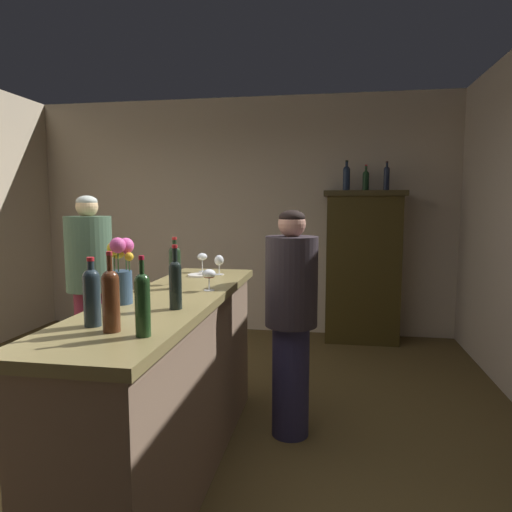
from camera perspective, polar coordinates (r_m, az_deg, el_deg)
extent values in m
plane|color=brown|center=(3.15, -14.22, -23.83)|extent=(7.98, 7.98, 0.00)
cube|color=#C2B098|center=(5.73, -1.93, 5.03)|extent=(5.30, 0.12, 2.87)
cube|color=#836853|center=(2.80, -10.55, -16.22)|extent=(0.50, 2.14, 1.01)
cube|color=olive|center=(2.64, -10.79, -5.51)|extent=(0.57, 2.23, 0.05)
cube|color=#342A0F|center=(5.35, 13.21, -1.35)|extent=(0.82, 0.39, 1.74)
cube|color=#342B15|center=(5.31, 13.44, 7.64)|extent=(0.90, 0.45, 0.06)
cylinder|color=#1E2B33|center=(2.07, -19.87, -5.42)|extent=(0.07, 0.07, 0.21)
sphere|color=#1E2B33|center=(2.05, -19.98, -2.53)|extent=(0.07, 0.07, 0.07)
cylinder|color=#1E2B33|center=(2.04, -20.02, -1.56)|extent=(0.03, 0.03, 0.07)
cylinder|color=#B21B23|center=(2.04, -20.06, -0.36)|extent=(0.03, 0.03, 0.02)
cylinder|color=#4D2715|center=(1.95, -17.73, -5.92)|extent=(0.07, 0.07, 0.22)
sphere|color=#4D2715|center=(1.93, -17.84, -2.76)|extent=(0.07, 0.07, 0.07)
cylinder|color=#4D2715|center=(1.93, -17.89, -1.34)|extent=(0.02, 0.02, 0.10)
cylinder|color=#AD272D|center=(1.92, -17.95, 0.32)|extent=(0.03, 0.03, 0.02)
cylinder|color=#1C381A|center=(1.85, -14.02, -6.45)|extent=(0.06, 0.06, 0.22)
sphere|color=#1C381A|center=(1.83, -14.12, -3.08)|extent=(0.06, 0.06, 0.06)
cylinder|color=#1C381A|center=(1.82, -14.15, -1.77)|extent=(0.02, 0.02, 0.08)
cylinder|color=#B5152C|center=(1.82, -14.20, -0.21)|extent=(0.02, 0.02, 0.02)
cylinder|color=black|center=(2.29, -10.07, -4.00)|extent=(0.06, 0.06, 0.21)
sphere|color=black|center=(2.28, -10.12, -1.41)|extent=(0.06, 0.06, 0.06)
cylinder|color=black|center=(2.27, -10.15, -0.21)|extent=(0.03, 0.03, 0.10)
cylinder|color=#B11B22|center=(2.27, -10.17, 1.19)|extent=(0.03, 0.03, 0.02)
cylinder|color=#1F341E|center=(2.85, -10.13, -1.78)|extent=(0.07, 0.07, 0.23)
sphere|color=#1F341E|center=(2.84, -10.18, 0.49)|extent=(0.07, 0.07, 0.07)
cylinder|color=#1F341E|center=(2.83, -10.19, 1.26)|extent=(0.03, 0.03, 0.08)
cylinder|color=red|center=(2.83, -10.21, 2.19)|extent=(0.03, 0.03, 0.02)
cylinder|color=white|center=(3.39, -4.64, -2.31)|extent=(0.07, 0.07, 0.00)
cylinder|color=white|center=(3.38, -4.65, -1.74)|extent=(0.01, 0.01, 0.06)
ellipsoid|color=white|center=(3.37, -4.66, -0.54)|extent=(0.07, 0.07, 0.08)
cylinder|color=white|center=(2.77, -5.90, -4.30)|extent=(0.07, 0.07, 0.00)
cylinder|color=white|center=(2.76, -5.90, -3.54)|extent=(0.01, 0.01, 0.07)
ellipsoid|color=white|center=(2.75, -5.92, -2.23)|extent=(0.08, 0.08, 0.06)
ellipsoid|color=maroon|center=(2.76, -5.92, -2.56)|extent=(0.07, 0.07, 0.02)
cylinder|color=white|center=(3.03, -10.05, -3.44)|extent=(0.06, 0.06, 0.00)
cylinder|color=white|center=(3.02, -10.06, -2.67)|extent=(0.01, 0.01, 0.08)
ellipsoid|color=white|center=(3.01, -10.09, -1.35)|extent=(0.08, 0.08, 0.06)
ellipsoid|color=maroon|center=(3.01, -10.08, -1.67)|extent=(0.06, 0.06, 0.02)
cylinder|color=white|center=(3.54, -6.73, -1.94)|extent=(0.06, 0.06, 0.00)
cylinder|color=white|center=(3.54, -6.74, -1.22)|extent=(0.01, 0.01, 0.09)
ellipsoid|color=white|center=(3.53, -6.76, -0.08)|extent=(0.08, 0.08, 0.06)
cylinder|color=#314A66|center=(2.49, -16.63, -3.78)|extent=(0.12, 0.12, 0.17)
cylinder|color=#38602D|center=(2.45, -15.58, -1.77)|extent=(0.01, 0.01, 0.15)
sphere|color=gold|center=(2.44, -15.64, -0.08)|extent=(0.05, 0.05, 0.05)
cylinder|color=#38602D|center=(2.49, -15.96, -1.03)|extent=(0.01, 0.01, 0.20)
sphere|color=#D04792|center=(2.48, -16.03, 1.23)|extent=(0.09, 0.09, 0.09)
cylinder|color=#38602D|center=(2.50, -16.90, -1.37)|extent=(0.01, 0.01, 0.17)
sphere|color=gold|center=(2.49, -16.96, 0.57)|extent=(0.08, 0.08, 0.08)
cylinder|color=#38602D|center=(2.47, -17.32, -1.27)|extent=(0.01, 0.01, 0.19)
sphere|color=yellow|center=(2.46, -17.39, 0.91)|extent=(0.07, 0.07, 0.07)
cylinder|color=#38602D|center=(2.44, -16.88, -1.13)|extent=(0.01, 0.01, 0.21)
sphere|color=#C84489|center=(2.43, -16.96, 1.29)|extent=(0.08, 0.08, 0.08)
cylinder|color=white|center=(3.34, -7.05, -2.39)|extent=(0.18, 0.18, 0.01)
cylinder|color=#19263D|center=(5.30, 11.27, 9.29)|extent=(0.08, 0.08, 0.24)
sphere|color=#19263D|center=(5.31, 11.30, 10.56)|extent=(0.08, 0.08, 0.08)
cylinder|color=#19263D|center=(5.31, 11.31, 11.03)|extent=(0.03, 0.03, 0.09)
cylinder|color=black|center=(5.32, 11.32, 11.59)|extent=(0.03, 0.03, 0.02)
cylinder|color=black|center=(5.31, 13.60, 8.96)|extent=(0.07, 0.07, 0.18)
sphere|color=black|center=(5.32, 13.63, 9.95)|extent=(0.07, 0.07, 0.07)
cylinder|color=black|center=(5.32, 13.64, 10.43)|extent=(0.03, 0.03, 0.09)
cylinder|color=#B0242C|center=(5.32, 13.65, 11.00)|extent=(0.03, 0.03, 0.02)
cylinder|color=#1A2135|center=(5.33, 16.05, 9.15)|extent=(0.06, 0.06, 0.24)
sphere|color=#1A2135|center=(5.34, 16.09, 10.41)|extent=(0.06, 0.06, 0.06)
cylinder|color=#1A2135|center=(5.34, 16.10, 10.80)|extent=(0.02, 0.02, 0.07)
cylinder|color=black|center=(5.35, 16.12, 11.27)|extent=(0.03, 0.03, 0.02)
cylinder|color=maroon|center=(4.14, -19.82, -9.98)|extent=(0.27, 0.27, 0.87)
cylinder|color=#436048|center=(4.00, -20.23, 0.28)|extent=(0.38, 0.38, 0.62)
sphere|color=#DCB480|center=(3.98, -20.45, 5.85)|extent=(0.18, 0.18, 0.18)
ellipsoid|color=#AFB7AC|center=(3.98, -20.47, 6.42)|extent=(0.17, 0.17, 0.10)
cylinder|color=#2C2A4E|center=(3.23, 4.36, -15.28)|extent=(0.25, 0.25, 0.77)
cylinder|color=#31292E|center=(3.04, 4.47, -3.19)|extent=(0.35, 0.35, 0.60)
sphere|color=tan|center=(3.00, 4.53, 4.04)|extent=(0.18, 0.18, 0.18)
ellipsoid|color=black|center=(3.00, 4.54, 4.82)|extent=(0.17, 0.17, 0.10)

